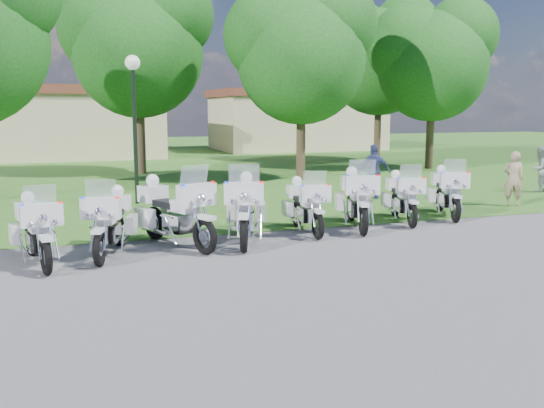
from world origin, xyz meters
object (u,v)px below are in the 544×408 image
object	(u,v)px
motorcycle_4	(305,205)
motorcycle_5	(356,198)
motorcycle_1	(111,221)
lamp_post	(134,93)
motorcycle_3	(245,208)
motorcycle_7	(447,191)
motorcycle_6	(402,196)
motorcycle_0	(36,229)
motorcycle_2	(174,211)
bystander_c	(374,172)
bystander_b	(539,170)
bystander_a	(513,179)

from	to	relation	value
motorcycle_4	motorcycle_5	world-z (taller)	motorcycle_5
motorcycle_1	lamp_post	world-z (taller)	lamp_post
motorcycle_3	motorcycle_7	world-z (taller)	motorcycle_3
motorcycle_6	motorcycle_0	bearing A→B (deg)	25.73
motorcycle_1	motorcycle_4	world-z (taller)	motorcycle_1
motorcycle_2	motorcycle_6	size ratio (longest dim) A/B	1.12
motorcycle_0	motorcycle_1	bearing A→B (deg)	-177.92
motorcycle_6	lamp_post	size ratio (longest dim) A/B	0.50
lamp_post	bystander_c	size ratio (longest dim) A/B	2.54
motorcycle_3	bystander_b	bearing A→B (deg)	-142.05
motorcycle_1	motorcycle_2	world-z (taller)	motorcycle_2
motorcycle_5	motorcycle_0	bearing A→B (deg)	27.32
bystander_a	bystander_b	size ratio (longest dim) A/B	1.03
motorcycle_2	bystander_c	world-z (taller)	motorcycle_2
motorcycle_4	bystander_b	world-z (taller)	bystander_b
lamp_post	motorcycle_6	bearing A→B (deg)	-39.75
motorcycle_1	bystander_b	world-z (taller)	motorcycle_1
motorcycle_5	motorcycle_7	distance (m)	3.04
motorcycle_3	bystander_c	distance (m)	7.22
motorcycle_6	motorcycle_7	size ratio (longest dim) A/B	0.98
motorcycle_5	motorcycle_6	bearing A→B (deg)	-149.46
bystander_b	bystander_c	size ratio (longest dim) A/B	0.90
motorcycle_6	bystander_a	xyz separation A→B (m)	(4.29, 1.03, 0.17)
motorcycle_7	bystander_b	world-z (taller)	motorcycle_7
motorcycle_2	lamp_post	distance (m)	6.46
motorcycle_6	bystander_b	distance (m)	7.92
motorcycle_7	bystander_a	bearing A→B (deg)	-143.59
motorcycle_0	motorcycle_4	xyz separation A→B (m)	(5.79, 1.13, -0.02)
motorcycle_5	bystander_b	size ratio (longest dim) A/B	1.58
motorcycle_0	bystander_c	xyz separation A→B (m)	(9.75, 5.18, 0.21)
motorcycle_5	bystander_c	world-z (taller)	bystander_c
motorcycle_0	motorcycle_1	distance (m)	1.40
bystander_a	bystander_b	world-z (taller)	bystander_a
motorcycle_2	lamp_post	bearing A→B (deg)	-112.22
motorcycle_1	motorcycle_2	xyz separation A→B (m)	(1.30, 0.34, 0.08)
lamp_post	motorcycle_4	bearing A→B (deg)	-59.46
motorcycle_5	bystander_a	xyz separation A→B (m)	(5.76, 1.36, 0.09)
motorcycle_7	motorcycle_5	bearing A→B (deg)	32.84
motorcycle_0	motorcycle_4	world-z (taller)	motorcycle_0
motorcycle_0	lamp_post	size ratio (longest dim) A/B	0.52
motorcycle_0	motorcycle_2	xyz separation A→B (m)	(2.66, 0.66, 0.09)
motorcycle_3	motorcycle_0	bearing A→B (deg)	26.10
motorcycle_3	bystander_c	bearing A→B (deg)	-122.25
motorcycle_5	bystander_c	bearing A→B (deg)	-105.79
motorcycle_0	motorcycle_7	world-z (taller)	motorcycle_7
motorcycle_7	lamp_post	world-z (taller)	lamp_post
motorcycle_1	bystander_a	distance (m)	11.76
motorcycle_1	motorcycle_2	distance (m)	1.34
motorcycle_0	motorcycle_5	bearing A→B (deg)	178.41
motorcycle_1	bystander_b	distance (m)	15.15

